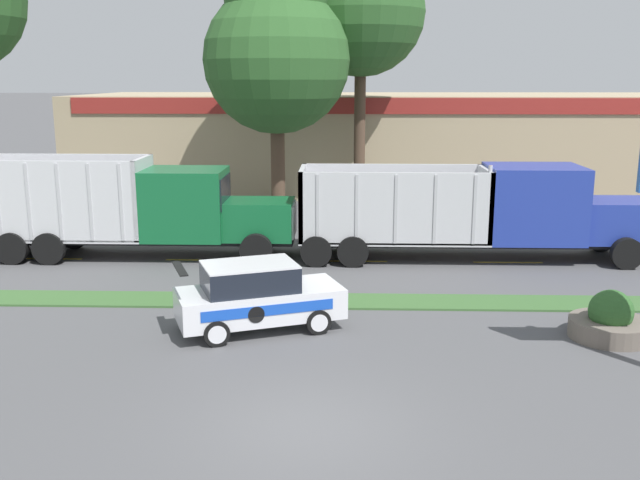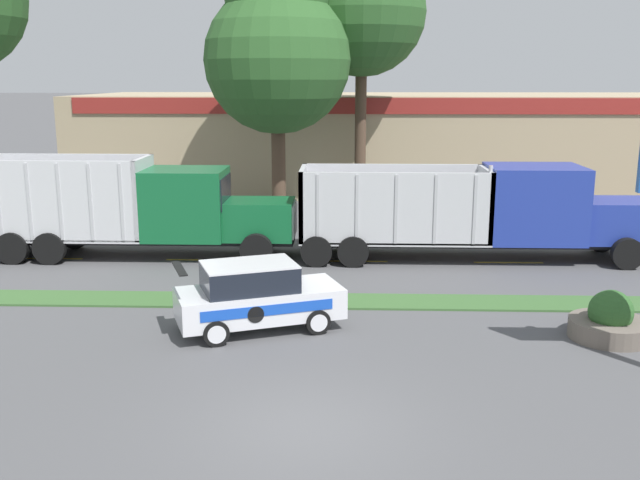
{
  "view_description": "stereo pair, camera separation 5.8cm",
  "coord_description": "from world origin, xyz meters",
  "px_view_note": "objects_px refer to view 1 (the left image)",
  "views": [
    {
      "loc": [
        0.61,
        -11.97,
        6.26
      ],
      "look_at": [
        -0.04,
        8.7,
        1.55
      ],
      "focal_mm": 40.0,
      "sensor_mm": 36.0,
      "label": 1
    },
    {
      "loc": [
        0.67,
        -11.96,
        6.26
      ],
      "look_at": [
        -0.04,
        8.7,
        1.55
      ],
      "focal_mm": 40.0,
      "sensor_mm": 36.0,
      "label": 2
    }
  ],
  "objects_px": {
    "dump_truck_trail": "(154,212)",
    "stone_planter": "(610,322)",
    "dump_truck_lead": "(509,212)",
    "rally_car": "(257,296)"
  },
  "relations": [
    {
      "from": "dump_truck_lead",
      "to": "stone_planter",
      "type": "bearing_deg",
      "value": -84.41
    },
    {
      "from": "dump_truck_trail",
      "to": "stone_planter",
      "type": "bearing_deg",
      "value": -30.29
    },
    {
      "from": "dump_truck_trail",
      "to": "rally_car",
      "type": "bearing_deg",
      "value": -58.71
    },
    {
      "from": "rally_car",
      "to": "stone_planter",
      "type": "xyz_separation_m",
      "value": [
        8.75,
        -0.33,
        -0.47
      ]
    },
    {
      "from": "dump_truck_lead",
      "to": "rally_car",
      "type": "bearing_deg",
      "value": -136.76
    },
    {
      "from": "dump_truck_lead",
      "to": "rally_car",
      "type": "height_order",
      "value": "dump_truck_lead"
    },
    {
      "from": "stone_planter",
      "to": "dump_truck_lead",
      "type": "bearing_deg",
      "value": 95.59
    },
    {
      "from": "dump_truck_lead",
      "to": "dump_truck_trail",
      "type": "xyz_separation_m",
      "value": [
        -12.49,
        -0.09,
        -0.03
      ]
    },
    {
      "from": "dump_truck_trail",
      "to": "stone_planter",
      "type": "relative_size",
      "value": 5.92
    },
    {
      "from": "dump_truck_trail",
      "to": "stone_planter",
      "type": "height_order",
      "value": "dump_truck_trail"
    }
  ]
}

